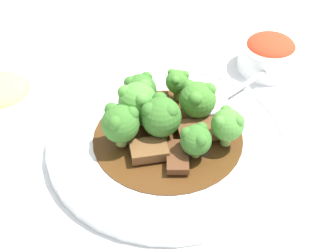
# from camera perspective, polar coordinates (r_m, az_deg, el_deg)

# --- Properties ---
(ground_plane) EXTENTS (4.00, 4.00, 0.00)m
(ground_plane) POSITION_cam_1_polar(r_m,az_deg,el_deg) (0.61, -0.00, -2.35)
(ground_plane) COLOR silver
(main_plate) EXTENTS (0.31, 0.31, 0.02)m
(main_plate) POSITION_cam_1_polar(r_m,az_deg,el_deg) (0.60, -0.00, -1.68)
(main_plate) COLOR white
(main_plate) RESTS_ON ground_plane
(beef_strip_0) EXTENTS (0.04, 0.06, 0.01)m
(beef_strip_0) POSITION_cam_1_polar(r_m,az_deg,el_deg) (0.56, 0.74, -3.85)
(beef_strip_0) COLOR #56331E
(beef_strip_0) RESTS_ON main_plate
(beef_strip_1) EXTENTS (0.05, 0.04, 0.01)m
(beef_strip_1) POSITION_cam_1_polar(r_m,az_deg,el_deg) (0.57, -2.33, -2.94)
(beef_strip_1) COLOR brown
(beef_strip_1) RESTS_ON main_plate
(beef_strip_2) EXTENTS (0.04, 0.07, 0.01)m
(beef_strip_2) POSITION_cam_1_polar(r_m,az_deg,el_deg) (0.62, -0.73, 1.79)
(beef_strip_2) COLOR #56331E
(beef_strip_2) RESTS_ON main_plate
(beef_strip_3) EXTENTS (0.06, 0.04, 0.01)m
(beef_strip_3) POSITION_cam_1_polar(r_m,az_deg,el_deg) (0.60, 3.91, -0.47)
(beef_strip_3) COLOR brown
(beef_strip_3) RESTS_ON main_plate
(broccoli_floret_0) EXTENTS (0.03, 0.03, 0.05)m
(broccoli_floret_0) POSITION_cam_1_polar(r_m,az_deg,el_deg) (0.63, 1.15, 5.45)
(broccoli_floret_0) COLOR #7FA84C
(broccoli_floret_0) RESTS_ON main_plate
(broccoli_floret_1) EXTENTS (0.04, 0.04, 0.04)m
(broccoli_floret_1) POSITION_cam_1_polar(r_m,az_deg,el_deg) (0.56, 3.43, -1.66)
(broccoli_floret_1) COLOR #7FA84C
(broccoli_floret_1) RESTS_ON main_plate
(broccoli_floret_2) EXTENTS (0.05, 0.05, 0.06)m
(broccoli_floret_2) POSITION_cam_1_polar(r_m,az_deg,el_deg) (0.57, -0.88, 1.29)
(broccoli_floret_2) COLOR #7FA84C
(broccoli_floret_2) RESTS_ON main_plate
(broccoli_floret_3) EXTENTS (0.05, 0.05, 0.06)m
(broccoli_floret_3) POSITION_cam_1_polar(r_m,az_deg,el_deg) (0.57, -5.86, 0.42)
(broccoli_floret_3) COLOR #8EB756
(broccoli_floret_3) RESTS_ON main_plate
(broccoli_floret_4) EXTENTS (0.04, 0.04, 0.05)m
(broccoli_floret_4) POSITION_cam_1_polar(r_m,az_deg,el_deg) (0.63, -3.37, 4.49)
(broccoli_floret_4) COLOR #8EB756
(broccoli_floret_4) RESTS_ON main_plate
(broccoli_floret_5) EXTENTS (0.04, 0.04, 0.05)m
(broccoli_floret_5) POSITION_cam_1_polar(r_m,az_deg,el_deg) (0.57, 7.27, 0.21)
(broccoli_floret_5) COLOR #7FA84C
(broccoli_floret_5) RESTS_ON main_plate
(broccoli_floret_6) EXTENTS (0.05, 0.05, 0.05)m
(broccoli_floret_6) POSITION_cam_1_polar(r_m,az_deg,el_deg) (0.61, 3.63, 3.33)
(broccoli_floret_6) COLOR #7FA84C
(broccoli_floret_6) RESTS_ON main_plate
(broccoli_floret_7) EXTENTS (0.05, 0.05, 0.06)m
(broccoli_floret_7) POSITION_cam_1_polar(r_m,az_deg,el_deg) (0.59, -3.71, 3.07)
(broccoli_floret_7) COLOR #7FA84C
(broccoli_floret_7) RESTS_ON main_plate
(serving_spoon) EXTENTS (0.19, 0.11, 0.01)m
(serving_spoon) POSITION_cam_1_polar(r_m,az_deg,el_deg) (0.65, 6.30, 3.29)
(serving_spoon) COLOR #B7B7BC
(serving_spoon) RESTS_ON main_plate
(side_bowl_kimchi) EXTENTS (0.09, 0.09, 0.05)m
(side_bowl_kimchi) POSITION_cam_1_polar(r_m,az_deg,el_deg) (0.74, 12.26, 8.67)
(side_bowl_kimchi) COLOR white
(side_bowl_kimchi) RESTS_ON ground_plane
(side_bowl_appetizer) EXTENTS (0.10, 0.10, 0.06)m
(side_bowl_appetizer) POSITION_cam_1_polar(r_m,az_deg,el_deg) (0.67, -19.55, 3.02)
(side_bowl_appetizer) COLOR white
(side_bowl_appetizer) RESTS_ON ground_plane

